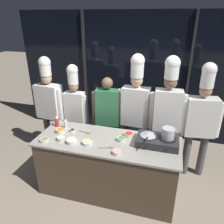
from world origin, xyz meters
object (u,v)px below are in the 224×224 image
object	(u,v)px
prep_bowl_carrots	(60,130)
person_guest	(107,113)
prep_bowl_shrimp	(117,152)
frying_pan	(148,134)
prep_bowl_rice	(72,141)
prep_bowl_ginger	(87,142)
chef_line	(136,106)
prep_bowl_bell_pepper	(129,134)
serving_spoon_solid	(109,148)
prep_bowl_scallions	(121,139)
prep_bowl_soy_glaze	(72,130)
serving_spoon_slotted	(87,133)
squeeze_bottle_chili	(57,121)
portable_stove	(157,141)
stock_pot	(168,133)
chef_head	(49,102)
prep_bowl_mushrooms	(44,140)
chef_pastry	(168,109)
squeeze_bottle_clear	(66,124)
chef_apprentice	(201,117)
prep_bowl_bean_sprouts	(61,138)
chef_sous	(75,105)

from	to	relation	value
prep_bowl_carrots	person_guest	bearing A→B (deg)	51.70
prep_bowl_shrimp	frying_pan	bearing A→B (deg)	47.14
prep_bowl_rice	prep_bowl_ginger	bearing A→B (deg)	7.98
chef_line	prep_bowl_bell_pepper	bearing A→B (deg)	94.66
serving_spoon_solid	chef_line	bearing A→B (deg)	79.73
prep_bowl_scallions	chef_line	bearing A→B (deg)	84.83
prep_bowl_soy_glaze	serving_spoon_slotted	world-z (taller)	prep_bowl_soy_glaze
squeeze_bottle_chili	prep_bowl_ginger	xyz separation A→B (m)	(0.67, -0.37, -0.07)
portable_stove	prep_bowl_soy_glaze	bearing A→B (deg)	179.83
stock_pot	prep_bowl_ginger	size ratio (longest dim) A/B	1.32
frying_pan	chef_head	world-z (taller)	chef_head
prep_bowl_soy_glaze	prep_bowl_rice	bearing A→B (deg)	-66.22
prep_bowl_ginger	prep_bowl_mushrooms	bearing A→B (deg)	-170.82
chef_pastry	chef_head	bearing A→B (deg)	-4.04
prep_bowl_soy_glaze	prep_bowl_scallions	bearing A→B (deg)	-3.39
prep_bowl_rice	chef_pastry	bearing A→B (deg)	36.11
prep_bowl_soy_glaze	prep_bowl_rice	distance (m)	0.33
prep_bowl_carrots	prep_bowl_rice	bearing A→B (deg)	-37.21
prep_bowl_scallions	prep_bowl_bell_pepper	distance (m)	0.18
prep_bowl_mushrooms	prep_bowl_bell_pepper	bearing A→B (deg)	22.88
serving_spoon_solid	squeeze_bottle_clear	bearing A→B (deg)	156.97
prep_bowl_bell_pepper	chef_apprentice	world-z (taller)	chef_apprentice
prep_bowl_carrots	prep_bowl_mushrooms	size ratio (longest dim) A/B	1.06
frying_pan	prep_bowl_scallions	size ratio (longest dim) A/B	3.12
prep_bowl_bean_sprouts	prep_bowl_soy_glaze	size ratio (longest dim) A/B	1.32
prep_bowl_soy_glaze	chef_pastry	xyz separation A→B (m)	(1.40, 0.63, 0.27)
prep_bowl_bean_sprouts	chef_line	world-z (taller)	chef_line
prep_bowl_shrimp	chef_head	distance (m)	1.88
frying_pan	prep_bowl_bell_pepper	bearing A→B (deg)	157.33
frying_pan	stock_pot	xyz separation A→B (m)	(0.27, 0.00, 0.06)
chef_head	stock_pot	bearing A→B (deg)	170.95
chef_sous	chef_apprentice	distance (m)	2.18
prep_bowl_rice	chef_head	size ratio (longest dim) A/B	0.09
stock_pot	chef_pastry	distance (m)	0.64
frying_pan	squeeze_bottle_chili	distance (m)	1.50
portable_stove	prep_bowl_rice	size ratio (longest dim) A/B	3.50
squeeze_bottle_chili	prep_bowl_soy_glaze	size ratio (longest dim) A/B	2.08
person_guest	chef_line	distance (m)	0.52
squeeze_bottle_chili	prep_bowl_rice	bearing A→B (deg)	-41.52
prep_bowl_rice	serving_spoon_solid	world-z (taller)	prep_bowl_rice
prep_bowl_carrots	serving_spoon_slotted	bearing A→B (deg)	11.76
stock_pot	prep_bowl_scallions	distance (m)	0.67
prep_bowl_soy_glaze	chef_sous	size ratio (longest dim) A/B	0.05
prep_bowl_soy_glaze	chef_head	xyz separation A→B (m)	(-0.75, 0.62, 0.17)
squeeze_bottle_chili	prep_bowl_bean_sprouts	xyz separation A→B (m)	(0.27, -0.38, -0.06)
chef_sous	person_guest	world-z (taller)	chef_sous
frying_pan	prep_bowl_ginger	world-z (taller)	frying_pan
stock_pot	prep_bowl_ginger	xyz separation A→B (m)	(-1.09, -0.26, -0.18)
squeeze_bottle_clear	prep_bowl_scallions	world-z (taller)	squeeze_bottle_clear
prep_bowl_ginger	prep_bowl_rice	world-z (taller)	prep_bowl_rice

